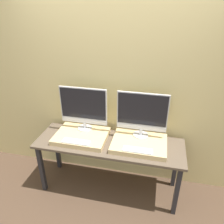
% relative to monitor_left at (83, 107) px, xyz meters
% --- Properties ---
extents(ground_plane, '(12.00, 12.00, 0.00)m').
position_rel_monitor_left_xyz_m(ground_plane, '(0.36, -0.44, -1.09)').
color(ground_plane, '#4C3828').
extents(wall_back, '(8.00, 0.04, 2.60)m').
position_rel_monitor_left_xyz_m(wall_back, '(0.36, 0.20, 0.21)').
color(wall_back, '#DBC684').
rests_on(wall_back, ground_plane).
extents(workbench, '(1.79, 0.57, 0.73)m').
position_rel_monitor_left_xyz_m(workbench, '(0.36, -0.15, -0.44)').
color(workbench, brown).
rests_on(workbench, ground_plane).
extents(wooden_riser_left, '(0.64, 0.48, 0.06)m').
position_rel_monitor_left_xyz_m(wooden_riser_left, '(-0.00, -0.14, -0.33)').
color(wooden_riser_left, '#D6B77F').
rests_on(wooden_riser_left, workbench).
extents(monitor_left, '(0.59, 0.18, 0.56)m').
position_rel_monitor_left_xyz_m(monitor_left, '(0.00, 0.00, 0.00)').
color(monitor_left, silver).
rests_on(monitor_left, wooden_riser_left).
extents(keyboard_left, '(0.33, 0.10, 0.01)m').
position_rel_monitor_left_xyz_m(keyboard_left, '(-0.00, -0.31, -0.30)').
color(keyboard_left, silver).
rests_on(keyboard_left, wooden_riser_left).
extents(wooden_riser_right, '(0.64, 0.48, 0.06)m').
position_rel_monitor_left_xyz_m(wooden_riser_right, '(0.72, -0.14, -0.33)').
color(wooden_riser_right, '#D6B77F').
rests_on(wooden_riser_right, workbench).
extents(monitor_right, '(0.59, 0.18, 0.56)m').
position_rel_monitor_left_xyz_m(monitor_right, '(0.72, 0.00, 0.00)').
color(monitor_right, silver).
rests_on(monitor_right, wooden_riser_right).
extents(keyboard_right, '(0.33, 0.10, 0.01)m').
position_rel_monitor_left_xyz_m(keyboard_right, '(0.72, -0.31, -0.30)').
color(keyboard_right, silver).
rests_on(keyboard_right, wooden_riser_right).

